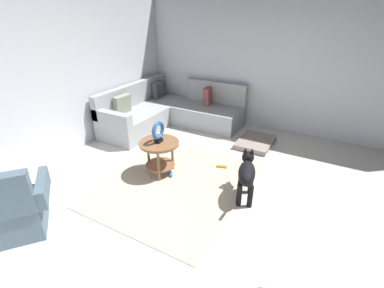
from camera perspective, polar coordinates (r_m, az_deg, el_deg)
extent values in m
cube|color=silver|center=(3.79, 4.78, -12.85)|extent=(6.00, 6.00, 0.10)
cube|color=silver|center=(4.99, -27.65, 12.08)|extent=(6.00, 0.12, 2.70)
cube|color=silver|center=(5.84, 17.89, 15.50)|extent=(0.12, 6.00, 2.70)
cube|color=#BCAD93|center=(4.12, -3.27, -8.13)|extent=(2.30, 1.90, 0.01)
cube|color=#9EA3A8|center=(6.06, -9.17, 5.56)|extent=(2.20, 0.85, 0.42)
cube|color=#9EA3A8|center=(6.14, -12.14, 9.92)|extent=(2.20, 0.14, 0.46)
cube|color=#9EA3A8|center=(6.04, 3.34, 5.78)|extent=(0.85, 1.40, 0.42)
cube|color=#9EA3A8|center=(6.21, 4.90, 10.59)|extent=(0.14, 1.40, 0.46)
cube|color=#9EA3A8|center=(5.24, -16.17, 5.19)|extent=(0.16, 0.85, 0.22)
cube|color=#4C4C56|center=(6.63, -6.87, 11.00)|extent=(0.39, 0.17, 0.39)
cube|color=gray|center=(5.71, -14.15, 7.81)|extent=(0.39, 0.18, 0.39)
cube|color=#994C47|center=(6.14, 3.43, 9.86)|extent=(0.40, 0.20, 0.39)
cube|color=#4C6070|center=(3.84, -32.53, -12.38)|extent=(0.84, 0.84, 0.40)
cube|color=#4C6070|center=(3.60, -28.31, -7.79)|extent=(0.46, 0.53, 0.22)
cylinder|color=brown|center=(4.14, -6.81, 0.17)|extent=(0.60, 0.60, 0.04)
cylinder|color=brown|center=(4.32, -6.54, -4.23)|extent=(0.45, 0.45, 0.02)
cylinder|color=brown|center=(4.39, -8.93, -2.38)|extent=(0.04, 0.04, 0.50)
cylinder|color=brown|center=(4.09, -6.87, -4.57)|extent=(0.04, 0.04, 0.50)
cylinder|color=brown|center=(4.35, -4.04, -2.36)|extent=(0.04, 0.04, 0.50)
cube|color=black|center=(4.12, -6.84, 0.73)|extent=(0.12, 0.08, 0.05)
torus|color=#265999|center=(4.06, -6.96, 2.80)|extent=(0.28, 0.06, 0.28)
cube|color=gray|center=(5.36, 12.89, 0.38)|extent=(0.80, 0.60, 0.09)
cylinder|color=black|center=(3.95, 9.93, -7.59)|extent=(0.07, 0.07, 0.32)
cylinder|color=black|center=(3.95, 11.98, -7.78)|extent=(0.07, 0.07, 0.32)
cylinder|color=black|center=(3.69, 9.65, -10.27)|extent=(0.07, 0.07, 0.32)
cylinder|color=black|center=(3.69, 11.85, -10.47)|extent=(0.07, 0.07, 0.32)
ellipsoid|color=black|center=(3.68, 11.18, -5.89)|extent=(0.56, 0.36, 0.24)
sphere|color=black|center=(3.91, 11.44, -2.68)|extent=(0.17, 0.17, 0.17)
ellipsoid|color=black|center=(3.98, 11.45, -2.40)|extent=(0.14, 0.10, 0.07)
cone|color=black|center=(3.84, 10.91, -1.19)|extent=(0.06, 0.06, 0.07)
cone|color=black|center=(3.84, 12.25, -1.32)|extent=(0.06, 0.06, 0.07)
cylinder|color=black|center=(3.40, 11.04, -8.08)|extent=(0.20, 0.09, 0.16)
cylinder|color=orange|center=(4.51, 6.13, -4.61)|extent=(0.09, 0.16, 0.05)
ellipsoid|color=blue|center=(4.31, -4.45, -6.11)|extent=(0.17, 0.17, 0.06)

